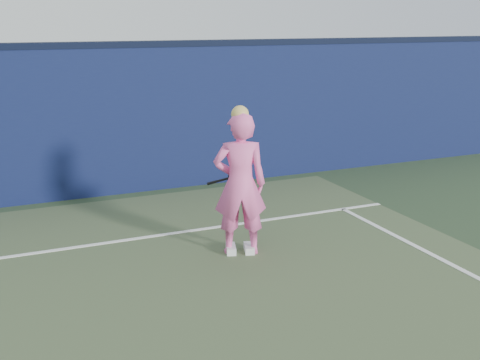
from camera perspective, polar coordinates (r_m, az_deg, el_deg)
name	(u,v)px	position (r m, az deg, el deg)	size (l,w,h in m)	color
backstop_wall	(9,129)	(10.43, -21.08, 4.56)	(24.00, 0.40, 2.50)	#0E153E
wall_cap	(0,46)	(10.30, -21.77, 11.68)	(24.00, 0.42, 0.10)	black
player	(240,184)	(7.65, 0.00, -0.37)	(0.78, 0.63, 1.94)	pink
racket	(238,177)	(8.05, -0.22, 0.33)	(0.57, 0.29, 0.33)	black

